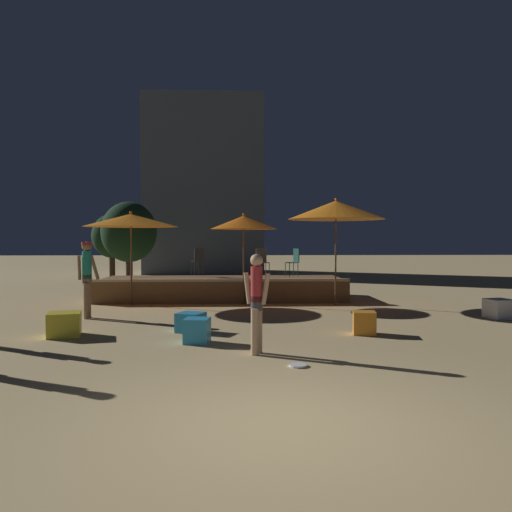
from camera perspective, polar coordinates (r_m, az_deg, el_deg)
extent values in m
plane|color=tan|center=(5.40, 2.89, -18.87)|extent=(120.00, 120.00, 0.00)
cube|color=brown|center=(16.42, -3.85, -3.72)|extent=(7.81, 2.75, 0.67)
cube|color=#CCB793|center=(15.06, -3.99, -2.78)|extent=(7.81, 0.12, 0.08)
cylinder|color=brown|center=(14.89, -1.41, -1.24)|extent=(0.05, 0.05, 2.24)
cone|color=orange|center=(14.88, -1.42, 3.85)|extent=(2.01, 2.01, 0.40)
sphere|color=orange|center=(14.89, -1.42, 4.78)|extent=(0.08, 0.08, 0.08)
cylinder|color=brown|center=(15.14, -14.07, -1.12)|extent=(0.05, 0.05, 2.31)
cone|color=orange|center=(15.14, -14.11, 3.98)|extent=(2.75, 2.75, 0.38)
sphere|color=orange|center=(15.15, -14.12, 4.84)|extent=(0.08, 0.08, 0.08)
cylinder|color=brown|center=(14.85, 9.09, -0.73)|extent=(0.05, 0.05, 2.53)
cone|color=orange|center=(14.87, 9.12, 5.21)|extent=(2.85, 2.85, 0.55)
sphere|color=orange|center=(14.89, 9.12, 6.42)|extent=(0.08, 0.08, 0.08)
cube|color=orange|center=(10.46, 12.28, -7.47)|extent=(0.52, 0.52, 0.46)
cube|color=#2D9EDB|center=(9.44, -6.75, -8.46)|extent=(0.50, 0.50, 0.46)
cube|color=yellow|center=(10.72, -21.06, -7.29)|extent=(0.75, 0.75, 0.48)
cube|color=white|center=(13.59, 26.02, -5.45)|extent=(0.65, 0.65, 0.48)
cube|color=#2D9EDB|center=(10.58, -7.47, -7.51)|extent=(0.66, 0.66, 0.40)
cylinder|color=tan|center=(8.53, 0.28, -8.47)|extent=(0.13, 0.13, 0.78)
cylinder|color=tan|center=(8.38, -0.15, -8.65)|extent=(0.13, 0.13, 0.78)
cylinder|color=#3F3F47|center=(8.39, 0.07, -5.41)|extent=(0.20, 0.20, 0.24)
cylinder|color=#B22D33|center=(8.35, 0.07, -3.25)|extent=(0.20, 0.20, 0.59)
cylinder|color=tan|center=(8.42, -0.96, -3.69)|extent=(0.17, 0.13, 0.53)
cylinder|color=tan|center=(8.30, 1.12, -3.77)|extent=(0.18, 0.14, 0.53)
sphere|color=tan|center=(8.33, 0.07, -0.48)|extent=(0.21, 0.21, 0.21)
cylinder|color=#997051|center=(12.85, -18.82, -4.88)|extent=(0.13, 0.13, 0.87)
cylinder|color=#997051|center=(13.03, -18.62, -4.79)|extent=(0.13, 0.13, 0.87)
cylinder|color=#72664C|center=(12.89, -18.74, -2.55)|extent=(0.23, 0.23, 0.24)
cylinder|color=teal|center=(12.87, -18.76, -0.98)|extent=(0.23, 0.23, 0.67)
cylinder|color=#997051|center=(12.83, -17.96, -1.27)|extent=(0.24, 0.09, 0.60)
cylinder|color=#997051|center=(12.92, -19.54, -1.27)|extent=(0.09, 0.08, 0.60)
sphere|color=#997051|center=(12.86, -18.78, 1.05)|extent=(0.24, 0.24, 0.24)
cylinder|color=#B22D33|center=(12.85, -18.78, 1.36)|extent=(0.26, 0.26, 0.07)
cylinder|color=#2D3338|center=(17.33, -6.53, -1.32)|extent=(0.02, 0.02, 0.45)
cylinder|color=#2D3338|center=(17.20, -7.43, -1.34)|extent=(0.02, 0.02, 0.45)
cylinder|color=#2D3338|center=(17.06, -6.09, -1.36)|extent=(0.02, 0.02, 0.45)
cylinder|color=#2D3338|center=(16.93, -7.00, -1.39)|extent=(0.02, 0.02, 0.45)
cylinder|color=#2D3338|center=(17.12, -6.77, -0.60)|extent=(0.40, 0.40, 0.02)
cube|color=#2D3338|center=(16.95, -6.52, 0.14)|extent=(0.33, 0.21, 0.45)
cylinder|color=#1E4C47|center=(16.09, 3.37, -1.55)|extent=(0.02, 0.02, 0.45)
cylinder|color=#1E4C47|center=(15.82, 3.86, -1.60)|extent=(0.02, 0.02, 0.45)
cylinder|color=#1E4C47|center=(16.22, 4.32, -1.52)|extent=(0.02, 0.02, 0.45)
cylinder|color=#1E4C47|center=(15.96, 4.81, -1.57)|extent=(0.02, 0.02, 0.45)
cylinder|color=#1E4C47|center=(16.01, 4.09, -0.76)|extent=(0.40, 0.40, 0.02)
cube|color=#1E4C47|center=(16.08, 4.63, 0.06)|extent=(0.16, 0.35, 0.45)
cylinder|color=#47474C|center=(15.78, 0.52, -1.61)|extent=(0.02, 0.02, 0.45)
cylinder|color=#47474C|center=(15.90, 1.53, -1.58)|extent=(0.02, 0.02, 0.45)
cylinder|color=#47474C|center=(16.06, 0.13, -1.55)|extent=(0.02, 0.02, 0.45)
cylinder|color=#47474C|center=(16.17, 1.12, -1.52)|extent=(0.02, 0.02, 0.45)
cylinder|color=#47474C|center=(15.97, 0.83, -0.76)|extent=(0.40, 0.40, 0.02)
cube|color=#47474C|center=(16.12, 0.60, 0.07)|extent=(0.35, 0.14, 0.45)
cylinder|color=white|center=(7.74, 4.81, -12.34)|extent=(0.27, 0.27, 0.03)
cylinder|color=#3D2B1C|center=(25.57, -16.11, -1.16)|extent=(0.28, 0.28, 1.26)
ellipsoid|color=black|center=(25.54, -16.14, 2.22)|extent=(1.96, 1.96, 2.15)
cylinder|color=#3D2B1C|center=(21.37, -14.28, -1.73)|extent=(0.28, 0.28, 1.24)
ellipsoid|color=black|center=(21.33, -14.31, 2.69)|extent=(2.28, 2.28, 2.51)
cube|color=#4C5666|center=(30.28, -5.81, 7.79)|extent=(6.82, 4.66, 10.17)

